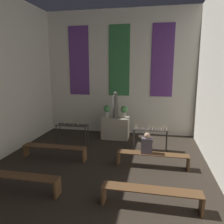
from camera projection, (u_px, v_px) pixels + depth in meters
name	position (u px, v px, depth m)	size (l,w,h in m)	color
wall_back	(119.00, 73.00, 10.47)	(7.35, 0.16, 5.84)	silver
altar	(115.00, 128.00, 9.99)	(1.22, 0.71, 0.98)	#ADA38E
statue	(115.00, 106.00, 9.78)	(0.25, 0.25, 1.17)	#5B5651
flower_vase_left	(107.00, 110.00, 9.90)	(0.32, 0.32, 0.54)	beige
flower_vase_right	(124.00, 110.00, 9.75)	(0.32, 0.32, 0.54)	beige
candle_rack_left	(72.00, 128.00, 9.05)	(1.31, 0.42, 1.07)	#332D28
candle_rack_right	(150.00, 132.00, 8.43)	(1.31, 0.42, 1.07)	#332D28
pew_third_left	(17.00, 179.00, 5.69)	(2.30, 0.36, 0.47)	brown
pew_third_right	(151.00, 194.00, 5.03)	(2.30, 0.36, 0.47)	brown
pew_back_left	(54.00, 149.00, 7.77)	(2.30, 0.36, 0.47)	brown
pew_back_right	(152.00, 157.00, 7.12)	(2.30, 0.36, 0.47)	brown
person_seated	(147.00, 144.00, 7.07)	(0.36, 0.24, 0.69)	#564C56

